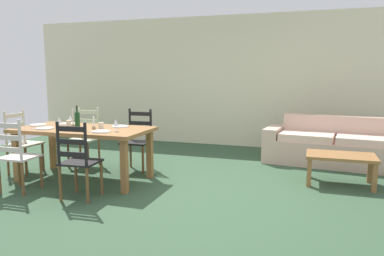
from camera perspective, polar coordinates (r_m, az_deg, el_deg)
The scene contains 28 objects.
ground_plane at distance 4.91m, azimuth -0.81°, elevation -9.71°, with size 9.60×9.60×0.02m, color #314C34.
wall_far at distance 7.86m, azimuth 7.17°, elevation 7.10°, with size 9.60×0.16×2.70m, color beige.
dining_table at distance 5.48m, azimuth -16.33°, elevation -0.89°, with size 1.90×0.96×0.75m.
dining_chair_near_left at distance 5.23m, azimuth -25.36°, elevation -3.86°, with size 0.43×0.41×0.96m.
dining_chair_near_right at distance 4.66m, azimuth -17.09°, elevation -4.84°, with size 0.45×0.43×0.96m.
dining_chair_far_left at distance 6.37m, azimuth -16.09°, elevation -1.33°, with size 0.43×0.41×0.96m.
dining_chair_far_right at distance 5.91m, azimuth -8.35°, elevation -1.82°, with size 0.44×0.42×0.96m.
dining_chair_head_west at distance 6.25m, azimuth -24.66°, elevation -1.94°, with size 0.41×0.43×0.96m.
dinner_plate_near_left at distance 5.55m, azimuth -21.67°, elevation -0.05°, with size 0.24×0.24×0.02m, color white.
fork_near_left at distance 5.64m, azimuth -22.83°, elevation -0.04°, with size 0.02×0.17×0.01m, color silver.
dinner_plate_near_right at distance 5.02m, azimuth -13.77°, elevation -0.52°, with size 0.24×0.24×0.02m, color white.
fork_near_right at distance 5.10m, azimuth -15.19°, elevation -0.51°, with size 0.02×0.17×0.01m, color silver.
dinner_plate_far_left at distance 5.93m, azimuth -18.58°, elevation 0.62°, with size 0.24×0.24×0.02m, color white.
fork_far_left at distance 6.02m, azimuth -19.72°, elevation 0.62°, with size 0.02×0.17×0.01m, color silver.
dinner_plate_far_right at distance 5.44m, azimuth -10.98°, elevation 0.24°, with size 0.24×0.24×0.02m, color white.
fork_far_right at distance 5.52m, azimuth -12.33°, elevation 0.25°, with size 0.02×0.17×0.01m, color silver.
dinner_plate_head_west at distance 5.95m, azimuth -22.57°, elevation 0.43°, with size 0.24×0.24×0.02m, color white.
fork_head_west at distance 6.05m, azimuth -23.64°, elevation 0.43°, with size 0.02×0.17×0.01m, color silver.
wine_bottle at distance 5.48m, azimuth -17.20°, elevation 1.23°, with size 0.07×0.07×0.32m.
wine_glass_near_left at distance 5.53m, azimuth -19.70°, elevation 1.10°, with size 0.06×0.06×0.16m.
wine_glass_near_right at distance 5.03m, azimuth -11.62°, elevation 0.74°, with size 0.06×0.06×0.16m.
wine_glass_far_left at distance 5.77m, azimuth -18.20°, elevation 1.45°, with size 0.06×0.06×0.16m.
coffee_cup_primary at distance 5.31m, azimuth -13.79°, elevation 0.35°, with size 0.07×0.07×0.09m, color beige.
coffee_cup_secondary at distance 5.70m, azimuth -18.41°, elevation 0.69°, with size 0.07×0.07×0.09m, color beige.
candle_tall at distance 5.58m, azimuth -17.81°, elevation 0.90°, with size 0.05×0.05×0.27m.
candle_short at distance 5.32m, azimuth -14.86°, elevation 0.35°, with size 0.05×0.05×0.18m.
couch at distance 6.67m, azimuth 21.14°, elevation -2.76°, with size 2.36×1.06×0.80m.
coffee_table at distance 5.47m, azimuth 21.87°, elevation -4.47°, with size 0.90×0.56×0.42m.
Camera 1 is at (1.54, -4.41, 1.51)m, focal length 34.74 mm.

